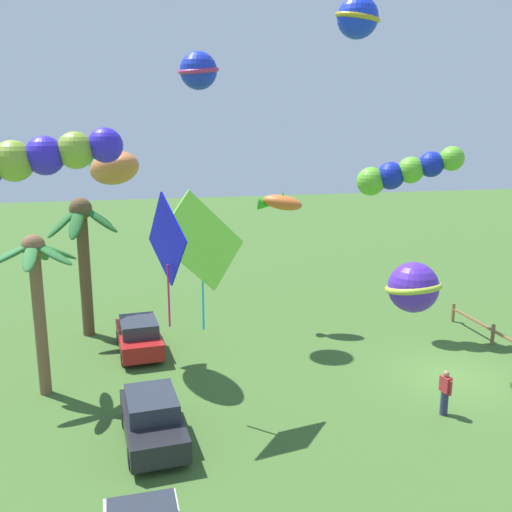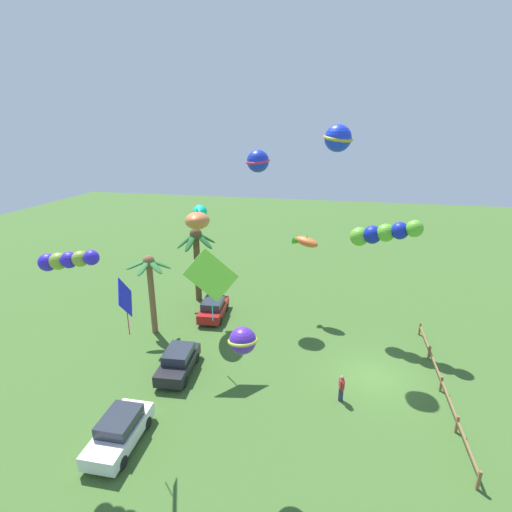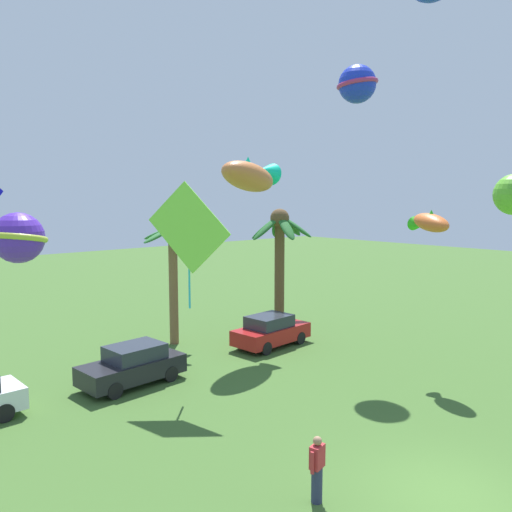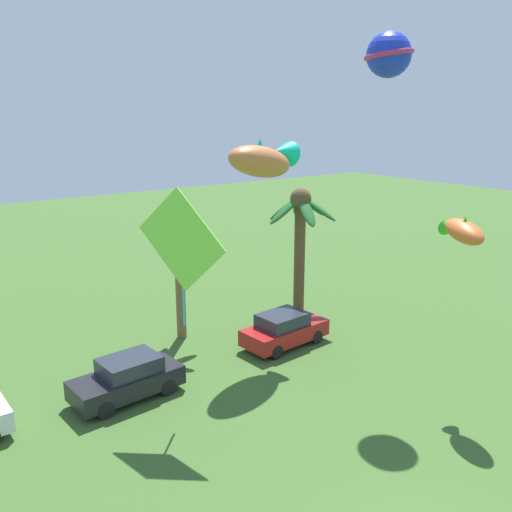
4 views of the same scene
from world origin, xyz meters
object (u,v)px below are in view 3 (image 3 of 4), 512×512
object	(u,v)px
spectator_0	(317,469)
kite_diamond_5	(189,229)
parked_car_2	(271,331)
kite_ball_0	(357,84)
palm_tree_0	(173,255)
palm_tree_1	(280,243)
kite_fish_2	(429,223)
kite_ball_3	(18,238)
parked_car_0	(133,365)
kite_fish_7	(251,176)

from	to	relation	value
spectator_0	kite_diamond_5	distance (m)	9.59
parked_car_2	kite_ball_0	distance (m)	11.82
palm_tree_0	palm_tree_1	size ratio (longest dim) A/B	0.92
kite_ball_0	kite_fish_2	size ratio (longest dim) A/B	1.12
parked_car_2	kite_ball_3	xyz separation A→B (m)	(-12.91, -5.67, 5.41)
kite_ball_3	palm_tree_0	bearing A→B (deg)	43.21
palm_tree_0	parked_car_2	size ratio (longest dim) A/B	1.48
palm_tree_1	kite_fish_2	world-z (taller)	kite_fish_2
palm_tree_0	spectator_0	bearing A→B (deg)	-109.55
kite_ball_3	kite_diamond_5	world-z (taller)	kite_diamond_5
kite_ball_3	parked_car_0	bearing A→B (deg)	44.72
palm_tree_1	parked_car_2	world-z (taller)	palm_tree_1
kite_ball_0	kite_fish_2	distance (m)	6.95
palm_tree_0	palm_tree_1	world-z (taller)	palm_tree_1
palm_tree_1	kite_ball_3	size ratio (longest dim) A/B	3.91
spectator_0	kite_ball_0	distance (m)	16.48
parked_car_0	kite_fish_2	xyz separation A→B (m)	(9.41, -6.64, 5.32)
palm_tree_1	kite_fish_7	world-z (taller)	kite_fish_7
palm_tree_0	kite_diamond_5	distance (m)	6.38
kite_fish_7	palm_tree_0	bearing A→B (deg)	132.49
palm_tree_0	kite_ball_3	distance (m)	13.48
palm_tree_1	kite_fish_7	xyz separation A→B (m)	(-3.43, -1.56, 3.41)
kite_ball_0	kite_diamond_5	distance (m)	10.19
palm_tree_0	kite_fish_2	distance (m)	11.68
spectator_0	kite_fish_2	bearing A→B (deg)	17.10
parked_car_0	palm_tree_1	bearing A→B (deg)	13.54
parked_car_2	kite_fish_7	size ratio (longest dim) A/B	0.95
kite_fish_2	kite_diamond_5	world-z (taller)	kite_diamond_5
kite_ball_0	kite_fish_7	bearing A→B (deg)	126.29
spectator_0	palm_tree_0	bearing A→B (deg)	70.45
kite_fish_7	kite_ball_3	bearing A→B (deg)	-152.53
kite_fish_2	kite_diamond_5	size ratio (longest dim) A/B	0.50
spectator_0	parked_car_0	bearing A→B (deg)	86.74
kite_ball_3	kite_diamond_5	distance (m)	7.82
parked_car_2	kite_ball_0	size ratio (longest dim) A/B	1.57
palm_tree_1	parked_car_0	xyz separation A→B (m)	(-10.15, -2.45, -3.90)
palm_tree_1	parked_car_2	bearing A→B (deg)	-140.95
kite_ball_3	palm_tree_1	bearing A→B (deg)	26.81
spectator_0	kite_diamond_5	bearing A→B (deg)	76.27
spectator_0	kite_ball_0	size ratio (longest dim) A/B	0.62
palm_tree_0	palm_tree_1	distance (m)	6.09
parked_car_2	kite_fish_2	world-z (taller)	kite_fish_2
parked_car_2	kite_ball_3	distance (m)	15.10
kite_fish_7	kite_fish_2	bearing A→B (deg)	-70.37
kite_fish_2	kite_diamond_5	xyz separation A→B (m)	(-8.04, 4.81, -0.13)
kite_ball_0	kite_ball_3	size ratio (longest dim) A/B	1.54
palm_tree_1	kite_fish_2	bearing A→B (deg)	-94.67
kite_fish_2	kite_ball_0	bearing A→B (deg)	88.17
parked_car_0	parked_car_2	bearing A→B (deg)	1.44
parked_car_0	kite_ball_3	distance (m)	9.49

